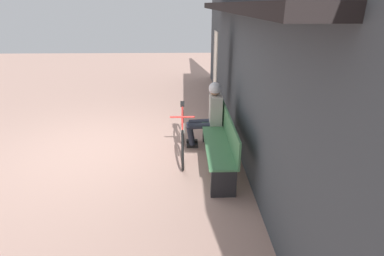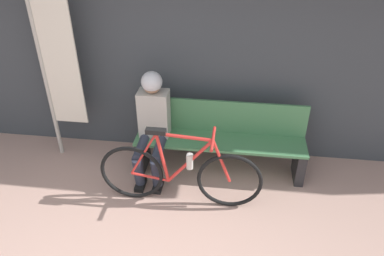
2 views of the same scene
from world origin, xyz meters
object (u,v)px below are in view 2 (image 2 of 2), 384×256
(banner_pole, at_px, (56,67))
(park_bench_near, at_px, (220,140))
(bicycle, at_px, (180,174))
(person_seated, at_px, (152,119))

(banner_pole, bearing_deg, park_bench_near, -2.11)
(bicycle, relative_size, banner_pole, 0.84)
(person_seated, bearing_deg, park_bench_near, 9.10)
(park_bench_near, distance_m, bicycle, 0.73)
(park_bench_near, xyz_separation_m, banner_pole, (-1.87, 0.07, 0.77))
(bicycle, bearing_deg, park_bench_near, 59.33)
(park_bench_near, bearing_deg, banner_pole, 177.89)
(park_bench_near, relative_size, person_seated, 1.57)
(bicycle, xyz_separation_m, banner_pole, (-1.49, 0.70, 0.81))
(person_seated, distance_m, banner_pole, 1.22)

